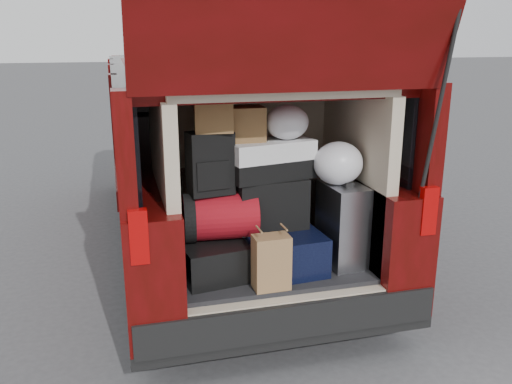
{
  "coord_description": "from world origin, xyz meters",
  "views": [
    {
      "loc": [
        -0.94,
        -3.08,
        2.05
      ],
      "look_at": [
        -0.08,
        0.2,
        1.06
      ],
      "focal_mm": 38.0,
      "sensor_mm": 36.0,
      "label": 1
    }
  ],
  "objects_px": {
    "black_hardshell": "(210,254)",
    "navy_hardshell": "(279,248)",
    "silver_roller": "(342,224)",
    "twotone_duffel": "(269,159)",
    "red_duffel": "(220,216)",
    "backpack": "(210,163)",
    "black_soft_case": "(269,203)",
    "kraft_bag": "(271,262)"
  },
  "relations": [
    {
      "from": "red_duffel",
      "to": "backpack",
      "type": "relative_size",
      "value": 1.19
    },
    {
      "from": "red_duffel",
      "to": "twotone_duffel",
      "type": "height_order",
      "value": "twotone_duffel"
    },
    {
      "from": "red_duffel",
      "to": "backpack",
      "type": "distance_m",
      "value": 0.35
    },
    {
      "from": "red_duffel",
      "to": "backpack",
      "type": "height_order",
      "value": "backpack"
    },
    {
      "from": "red_duffel",
      "to": "black_hardshell",
      "type": "bearing_deg",
      "value": 164.36
    },
    {
      "from": "silver_roller",
      "to": "kraft_bag",
      "type": "distance_m",
      "value": 0.63
    },
    {
      "from": "navy_hardshell",
      "to": "kraft_bag",
      "type": "xyz_separation_m",
      "value": [
        -0.14,
        -0.3,
        0.04
      ]
    },
    {
      "from": "black_hardshell",
      "to": "black_soft_case",
      "type": "height_order",
      "value": "black_soft_case"
    },
    {
      "from": "kraft_bag",
      "to": "twotone_duffel",
      "type": "distance_m",
      "value": 0.68
    },
    {
      "from": "black_hardshell",
      "to": "navy_hardshell",
      "type": "distance_m",
      "value": 0.46
    },
    {
      "from": "backpack",
      "to": "navy_hardshell",
      "type": "bearing_deg",
      "value": -10.57
    },
    {
      "from": "black_hardshell",
      "to": "red_duffel",
      "type": "distance_m",
      "value": 0.28
    },
    {
      "from": "black_hardshell",
      "to": "silver_roller",
      "type": "relative_size",
      "value": 1.05
    },
    {
      "from": "black_hardshell",
      "to": "navy_hardshell",
      "type": "height_order",
      "value": "navy_hardshell"
    },
    {
      "from": "black_soft_case",
      "to": "backpack",
      "type": "height_order",
      "value": "backpack"
    },
    {
      "from": "navy_hardshell",
      "to": "twotone_duffel",
      "type": "xyz_separation_m",
      "value": [
        -0.05,
        0.09,
        0.59
      ]
    },
    {
      "from": "silver_roller",
      "to": "twotone_duffel",
      "type": "height_order",
      "value": "twotone_duffel"
    },
    {
      "from": "silver_roller",
      "to": "red_duffel",
      "type": "distance_m",
      "value": 0.82
    },
    {
      "from": "navy_hardshell",
      "to": "black_hardshell",
      "type": "bearing_deg",
      "value": 170.27
    },
    {
      "from": "black_hardshell",
      "to": "backpack",
      "type": "distance_m",
      "value": 0.62
    },
    {
      "from": "kraft_bag",
      "to": "red_duffel",
      "type": "bearing_deg",
      "value": 126.62
    },
    {
      "from": "black_hardshell",
      "to": "red_duffel",
      "type": "height_order",
      "value": "red_duffel"
    },
    {
      "from": "backpack",
      "to": "twotone_duffel",
      "type": "distance_m",
      "value": 0.4
    },
    {
      "from": "black_hardshell",
      "to": "kraft_bag",
      "type": "height_order",
      "value": "kraft_bag"
    },
    {
      "from": "red_duffel",
      "to": "black_soft_case",
      "type": "xyz_separation_m",
      "value": [
        0.34,
        0.05,
        0.04
      ]
    },
    {
      "from": "kraft_bag",
      "to": "silver_roller",
      "type": "bearing_deg",
      "value": 22.21
    },
    {
      "from": "red_duffel",
      "to": "twotone_duffel",
      "type": "xyz_separation_m",
      "value": [
        0.34,
        0.07,
        0.34
      ]
    },
    {
      "from": "navy_hardshell",
      "to": "red_duffel",
      "type": "xyz_separation_m",
      "value": [
        -0.39,
        0.02,
        0.25
      ]
    },
    {
      "from": "backpack",
      "to": "twotone_duffel",
      "type": "xyz_separation_m",
      "value": [
        0.4,
        0.07,
        -0.01
      ]
    },
    {
      "from": "navy_hardshell",
      "to": "silver_roller",
      "type": "relative_size",
      "value": 1.08
    },
    {
      "from": "navy_hardshell",
      "to": "red_duffel",
      "type": "relative_size",
      "value": 1.28
    },
    {
      "from": "navy_hardshell",
      "to": "twotone_duffel",
      "type": "bearing_deg",
      "value": 114.4
    },
    {
      "from": "navy_hardshell",
      "to": "backpack",
      "type": "bearing_deg",
      "value": 173.18
    },
    {
      "from": "black_hardshell",
      "to": "red_duffel",
      "type": "bearing_deg",
      "value": -28.43
    },
    {
      "from": "backpack",
      "to": "kraft_bag",
      "type": "bearing_deg",
      "value": -54.51
    },
    {
      "from": "silver_roller",
      "to": "red_duffel",
      "type": "bearing_deg",
      "value": 170.8
    },
    {
      "from": "silver_roller",
      "to": "red_duffel",
      "type": "relative_size",
      "value": 1.18
    },
    {
      "from": "silver_roller",
      "to": "kraft_bag",
      "type": "relative_size",
      "value": 1.63
    },
    {
      "from": "kraft_bag",
      "to": "red_duffel",
      "type": "distance_m",
      "value": 0.46
    },
    {
      "from": "silver_roller",
      "to": "black_soft_case",
      "type": "xyz_separation_m",
      "value": [
        -0.47,
        0.13,
        0.15
      ]
    },
    {
      "from": "kraft_bag",
      "to": "navy_hardshell",
      "type": "bearing_deg",
      "value": 63.45
    },
    {
      "from": "black_soft_case",
      "to": "twotone_duffel",
      "type": "distance_m",
      "value": 0.29
    }
  ]
}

